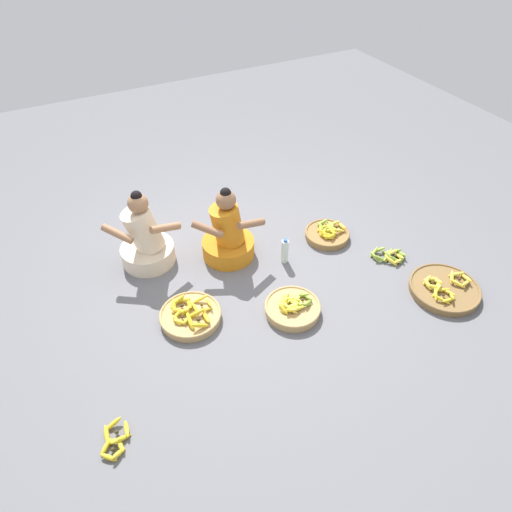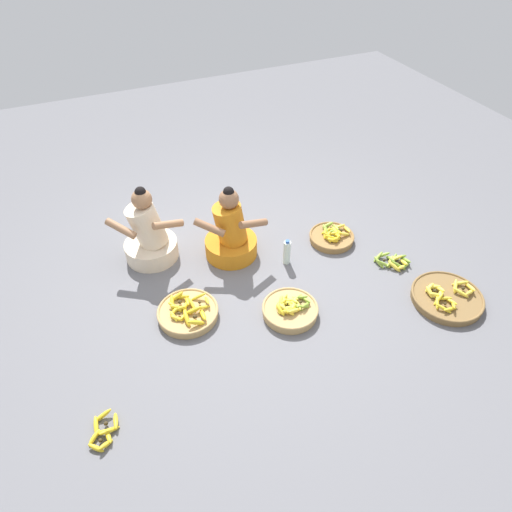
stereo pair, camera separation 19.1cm
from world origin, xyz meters
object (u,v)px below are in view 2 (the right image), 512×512
object	(u,v)px
vendor_woman_behind	(149,236)
vendor_woman_front	(231,234)
banana_basket_near_vendor	(188,312)
water_bottle	(287,252)
banana_basket_front_center	(290,309)
loose_bananas_back_center	(104,431)
loose_bananas_mid_left	(394,262)
banana_basket_mid_right	(332,236)
banana_basket_back_left	(447,297)

from	to	relation	value
vendor_woman_behind	vendor_woman_front	bearing A→B (deg)	-20.61
banana_basket_near_vendor	water_bottle	size ratio (longest dim) A/B	1.91
banana_basket_front_center	water_bottle	world-z (taller)	water_bottle
banana_basket_near_vendor	loose_bananas_back_center	size ratio (longest dim) A/B	1.77
loose_bananas_back_center	banana_basket_near_vendor	bearing A→B (deg)	42.95
banana_basket_front_center	loose_bananas_mid_left	world-z (taller)	banana_basket_front_center
banana_basket_front_center	banana_basket_mid_right	xyz separation A→B (m)	(0.86, 0.74, -0.01)
vendor_woman_front	banana_basket_near_vendor	xyz separation A→B (m)	(-0.65, -0.62, -0.20)
loose_bananas_back_center	water_bottle	world-z (taller)	water_bottle
banana_basket_near_vendor	loose_bananas_mid_left	distance (m)	2.07
banana_basket_mid_right	loose_bananas_mid_left	xyz separation A→B (m)	(0.37, -0.57, -0.02)
loose_bananas_mid_left	banana_basket_front_center	bearing A→B (deg)	-172.31
loose_bananas_mid_left	banana_basket_back_left	bearing A→B (deg)	-76.69
vendor_woman_front	loose_bananas_mid_left	size ratio (longest dim) A/B	2.30
vendor_woman_front	loose_bananas_back_center	xyz separation A→B (m)	(-1.52, -1.43, -0.23)
banana_basket_front_center	loose_bananas_mid_left	distance (m)	1.24
banana_basket_front_center	banana_basket_mid_right	distance (m)	1.13
water_bottle	banana_basket_back_left	bearing A→B (deg)	-43.56
banana_basket_back_left	water_bottle	bearing A→B (deg)	136.44
vendor_woman_behind	loose_bananas_mid_left	bearing A→B (deg)	-26.42
banana_basket_mid_right	loose_bananas_back_center	world-z (taller)	banana_basket_mid_right
vendor_woman_front	banana_basket_front_center	distance (m)	0.99
vendor_woman_behind	banana_basket_front_center	distance (m)	1.56
banana_basket_back_left	vendor_woman_behind	bearing A→B (deg)	144.02
water_bottle	loose_bananas_mid_left	bearing A→B (deg)	-25.13
banana_basket_near_vendor	banana_basket_back_left	bearing A→B (deg)	-19.07
water_bottle	banana_basket_mid_right	bearing A→B (deg)	11.41
banana_basket_back_left	water_bottle	world-z (taller)	water_bottle
vendor_woman_front	banana_basket_front_center	size ratio (longest dim) A/B	1.60
banana_basket_mid_right	water_bottle	size ratio (longest dim) A/B	1.66
water_bottle	banana_basket_front_center	bearing A→B (deg)	-113.86
vendor_woman_behind	banana_basket_front_center	size ratio (longest dim) A/B	1.65
vendor_woman_behind	banana_basket_mid_right	distance (m)	1.87
banana_basket_mid_right	loose_bananas_back_center	size ratio (longest dim) A/B	1.54
banana_basket_near_vendor	loose_bananas_back_center	bearing A→B (deg)	-137.05
banana_basket_front_center	loose_bananas_mid_left	bearing A→B (deg)	7.69
banana_basket_near_vendor	water_bottle	bearing A→B (deg)	14.39
banana_basket_front_center	vendor_woman_behind	bearing A→B (deg)	126.72
vendor_woman_front	vendor_woman_behind	size ratio (longest dim) A/B	0.97
vendor_woman_behind	banana_basket_near_vendor	world-z (taller)	vendor_woman_behind
vendor_woman_front	banana_basket_back_left	distance (m)	2.09
banana_basket_near_vendor	banana_basket_mid_right	bearing A→B (deg)	13.36
vendor_woman_behind	water_bottle	bearing A→B (deg)	-27.44
banana_basket_mid_right	banana_basket_front_center	bearing A→B (deg)	-139.54
vendor_woman_front	loose_bananas_back_center	world-z (taller)	vendor_woman_front
vendor_woman_behind	loose_bananas_mid_left	size ratio (longest dim) A/B	2.38
banana_basket_mid_right	water_bottle	bearing A→B (deg)	-168.59
banana_basket_near_vendor	water_bottle	world-z (taller)	water_bottle
banana_basket_near_vendor	loose_bananas_mid_left	world-z (taller)	banana_basket_near_vendor
banana_basket_front_center	banana_basket_back_left	xyz separation A→B (m)	(1.37, -0.43, -0.01)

